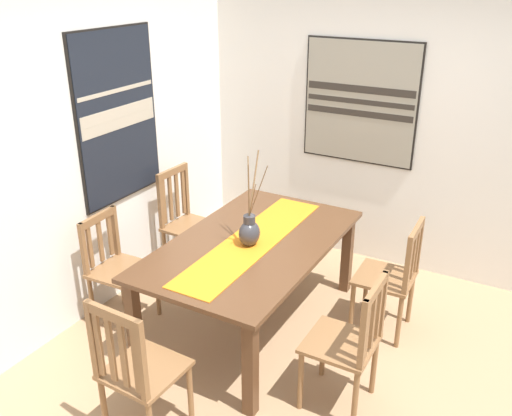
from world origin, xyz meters
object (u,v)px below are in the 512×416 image
centerpiece_vase (250,231)px  chair_0 (137,369)px  chair_3 (349,342)px  painting_on_side_wall (360,102)px  painting_on_back_wall (117,117)px  chair_1 (392,276)px  dining_table (252,252)px  chair_4 (186,220)px  chair_2 (117,267)px

centerpiece_vase → chair_0: (-1.26, 0.02, -0.35)m
chair_0 → chair_3: bearing=-48.5°
centerpiece_vase → painting_on_side_wall: bearing=-8.5°
chair_3 → painting_on_back_wall: 2.46m
chair_1 → painting_on_back_wall: 2.46m
centerpiece_vase → chair_0: bearing=179.0°
dining_table → painting_on_side_wall: size_ratio=1.68×
centerpiece_vase → chair_4: centerpiece_vase is taller
dining_table → centerpiece_vase: 0.22m
chair_0 → chair_4: size_ratio=1.00×
centerpiece_vase → chair_4: bearing=61.6°
chair_0 → chair_3: (0.85, -0.96, -0.02)m
chair_3 → painting_on_back_wall: size_ratio=0.68×
painting_on_side_wall → dining_table: bearing=170.7°
chair_2 → painting_on_back_wall: bearing=30.8°
dining_table → painting_on_back_wall: 1.51m
chair_1 → painting_on_side_wall: painting_on_side_wall is taller
centerpiece_vase → painting_on_side_wall: (1.57, -0.24, 0.65)m
centerpiece_vase → painting_on_side_wall: 1.72m
chair_1 → chair_2: size_ratio=1.03×
dining_table → chair_3: size_ratio=1.97×
chair_4 → painting_on_back_wall: painting_on_back_wall is taller
dining_table → chair_3: bearing=-116.2°
dining_table → chair_1: chair_1 is taller
chair_3 → chair_4: size_ratio=0.95×
centerpiece_vase → chair_4: (0.52, 0.96, -0.35)m
chair_4 → painting_on_side_wall: bearing=-48.7°
chair_1 → dining_table: bearing=115.2°
chair_3 → chair_4: (0.93, 1.90, 0.02)m
chair_2 → painting_on_side_wall: painting_on_side_wall is taller
centerpiece_vase → painting_on_side_wall: size_ratio=0.63×
dining_table → chair_0: bearing=179.6°
chair_2 → centerpiece_vase: bearing=-68.0°
chair_3 → painting_on_side_wall: (1.98, 0.70, 1.02)m
chair_2 → chair_1: bearing=-64.8°
centerpiece_vase → chair_3: centerpiece_vase is taller
chair_1 → painting_on_back_wall: painting_on_back_wall is taller
chair_1 → chair_2: (-0.90, 1.91, -0.01)m
painting_on_back_wall → painting_on_side_wall: size_ratio=1.24×
chair_4 → chair_1: bearing=-90.4°
chair_4 → painting_on_back_wall: size_ratio=0.72×
chair_1 → chair_4: 1.90m
centerpiece_vase → chair_1: (0.51, -0.94, -0.37)m
chair_2 → chair_4: bearing=-0.2°
chair_1 → chair_3: (-0.92, 0.00, 0.00)m
chair_1 → painting_on_side_wall: size_ratio=0.84×
chair_0 → chair_3: chair_0 is taller
centerpiece_vase → chair_3: bearing=-113.5°
chair_4 → painting_on_side_wall: size_ratio=0.89×
dining_table → painting_on_back_wall: bearing=89.2°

